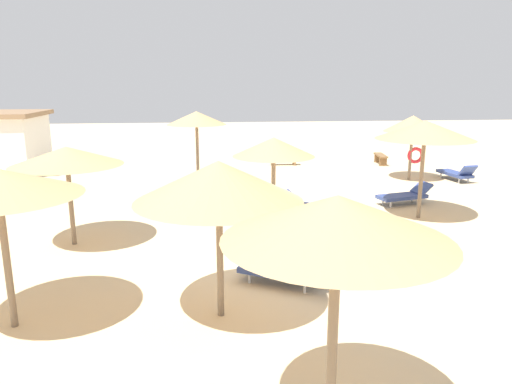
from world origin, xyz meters
The scene contains 14 objects.
ground_plane centered at (0.00, 0.00, 0.00)m, with size 80.00×80.00×0.00m, color beige.
parasol_0 centered at (7.31, 9.74, 2.35)m, with size 2.39×2.39×2.72m.
parasol_1 centered at (0.56, 3.61, 2.31)m, with size 2.29×2.29×2.59m.
parasol_2 centered at (-1.12, -1.49, 2.45)m, with size 2.89×2.89×2.80m.
parasol_3 centered at (5.15, 4.12, 2.69)m, with size 2.89×2.89×2.97m.
parasol_6 centered at (-4.74, 2.74, 2.29)m, with size 2.73×2.73×2.53m.
parasol_7 centered at (-1.63, 9.16, 2.71)m, with size 2.29×2.29×2.98m.
parasol_8 centered at (0.02, -4.70, 2.69)m, with size 2.46×2.46×2.95m.
lounger_0 centered at (9.21, 9.31, 0.32)m, with size 0.91×1.93×0.80m.
lounger_1 centered at (1.82, 4.72, 0.32)m, with size 1.91×1.63×0.70m.
lounger_2 centered at (0.27, -0.34, 0.32)m, with size 1.96×1.49×0.71m.
lounger_3 centered at (5.42, 5.76, 0.32)m, with size 1.99×1.08×0.71m.
bench_0 centered at (2.56, 13.90, 0.35)m, with size 1.51×0.45×0.49m.
bench_1 centered at (7.52, 13.69, 0.35)m, with size 0.59×1.54×0.49m.
Camera 1 is at (-1.33, -9.31, 4.08)m, focal length 33.30 mm.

